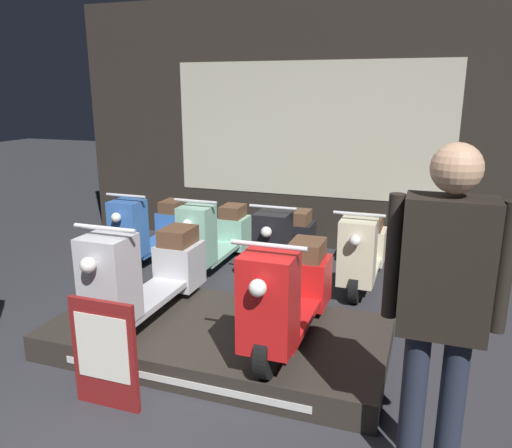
{
  "coord_description": "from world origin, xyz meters",
  "views": [
    {
      "loc": [
        1.5,
        -2.31,
        2.05
      ],
      "look_at": [
        -0.0,
        1.98,
        0.82
      ],
      "focal_mm": 35.0,
      "sensor_mm": 36.0,
      "label": 1
    }
  ],
  "objects_px": {
    "scooter_display_left": "(148,274)",
    "person_right_browsing": "(443,294)",
    "scooter_backrow_1": "(216,236)",
    "scooter_backrow_3": "(363,251)",
    "scooter_backrow_2": "(286,243)",
    "scooter_backrow_0": "(152,229)",
    "price_sign_board": "(104,354)",
    "scooter_display_right": "(290,293)"
  },
  "relations": [
    {
      "from": "scooter_backrow_1",
      "to": "price_sign_board",
      "type": "distance_m",
      "value": 2.81
    },
    {
      "from": "scooter_backrow_0",
      "to": "scooter_backrow_1",
      "type": "distance_m",
      "value": 0.86
    },
    {
      "from": "scooter_display_left",
      "to": "scooter_backrow_1",
      "type": "distance_m",
      "value": 1.88
    },
    {
      "from": "scooter_backrow_1",
      "to": "scooter_display_left",
      "type": "bearing_deg",
      "value": -83.5
    },
    {
      "from": "scooter_backrow_0",
      "to": "scooter_backrow_1",
      "type": "bearing_deg",
      "value": 0.0
    },
    {
      "from": "scooter_backrow_2",
      "to": "scooter_backrow_3",
      "type": "bearing_deg",
      "value": 0.0
    },
    {
      "from": "scooter_backrow_3",
      "to": "scooter_backrow_0",
      "type": "bearing_deg",
      "value": 180.0
    },
    {
      "from": "scooter_backrow_0",
      "to": "price_sign_board",
      "type": "relative_size",
      "value": 2.01
    },
    {
      "from": "scooter_backrow_2",
      "to": "person_right_browsing",
      "type": "bearing_deg",
      "value": -60.27
    },
    {
      "from": "scooter_display_left",
      "to": "person_right_browsing",
      "type": "height_order",
      "value": "person_right_browsing"
    },
    {
      "from": "scooter_backrow_3",
      "to": "price_sign_board",
      "type": "distance_m",
      "value": 3.07
    },
    {
      "from": "scooter_backrow_0",
      "to": "scooter_backrow_3",
      "type": "relative_size",
      "value": 1.0
    },
    {
      "from": "scooter_display_right",
      "to": "scooter_backrow_3",
      "type": "xyz_separation_m",
      "value": [
        0.31,
        1.86,
        -0.21
      ]
    },
    {
      "from": "scooter_backrow_1",
      "to": "price_sign_board",
      "type": "height_order",
      "value": "scooter_backrow_1"
    },
    {
      "from": "scooter_display_right",
      "to": "scooter_backrow_2",
      "type": "bearing_deg",
      "value": 106.63
    },
    {
      "from": "person_right_browsing",
      "to": "price_sign_board",
      "type": "bearing_deg",
      "value": -179.51
    },
    {
      "from": "scooter_backrow_1",
      "to": "scooter_backrow_2",
      "type": "height_order",
      "value": "same"
    },
    {
      "from": "scooter_backrow_3",
      "to": "price_sign_board",
      "type": "height_order",
      "value": "scooter_backrow_3"
    },
    {
      "from": "scooter_backrow_0",
      "to": "price_sign_board",
      "type": "height_order",
      "value": "scooter_backrow_0"
    },
    {
      "from": "scooter_backrow_2",
      "to": "person_right_browsing",
      "type": "height_order",
      "value": "person_right_browsing"
    },
    {
      "from": "scooter_display_left",
      "to": "scooter_backrow_2",
      "type": "distance_m",
      "value": 1.98
    },
    {
      "from": "scooter_backrow_2",
      "to": "person_right_browsing",
      "type": "xyz_separation_m",
      "value": [
        1.58,
        -2.76,
        0.71
      ]
    },
    {
      "from": "scooter_display_left",
      "to": "price_sign_board",
      "type": "distance_m",
      "value": 0.96
    },
    {
      "from": "scooter_backrow_1",
      "to": "price_sign_board",
      "type": "bearing_deg",
      "value": -81.26
    },
    {
      "from": "scooter_backrow_1",
      "to": "person_right_browsing",
      "type": "distance_m",
      "value": 3.75
    },
    {
      "from": "scooter_backrow_1",
      "to": "scooter_backrow_3",
      "type": "distance_m",
      "value": 1.73
    },
    {
      "from": "scooter_backrow_2",
      "to": "price_sign_board",
      "type": "distance_m",
      "value": 2.81
    },
    {
      "from": "scooter_display_left",
      "to": "scooter_backrow_0",
      "type": "xyz_separation_m",
      "value": [
        -1.08,
        1.86,
        -0.21
      ]
    },
    {
      "from": "scooter_backrow_3",
      "to": "scooter_display_left",
      "type": "bearing_deg",
      "value": -129.18
    },
    {
      "from": "scooter_display_left",
      "to": "scooter_backrow_0",
      "type": "bearing_deg",
      "value": 120.04
    },
    {
      "from": "scooter_backrow_1",
      "to": "scooter_backrow_3",
      "type": "height_order",
      "value": "same"
    },
    {
      "from": "scooter_backrow_1",
      "to": "scooter_display_right",
      "type": "bearing_deg",
      "value": -52.65
    },
    {
      "from": "scooter_display_right",
      "to": "price_sign_board",
      "type": "distance_m",
      "value": 1.37
    },
    {
      "from": "scooter_backrow_1",
      "to": "scooter_backrow_3",
      "type": "xyz_separation_m",
      "value": [
        1.73,
        0.0,
        0.0
      ]
    },
    {
      "from": "scooter_display_right",
      "to": "person_right_browsing",
      "type": "distance_m",
      "value": 1.45
    },
    {
      "from": "scooter_backrow_0",
      "to": "scooter_backrow_2",
      "type": "height_order",
      "value": "same"
    },
    {
      "from": "scooter_backrow_1",
      "to": "scooter_backrow_3",
      "type": "bearing_deg",
      "value": 0.0
    },
    {
      "from": "scooter_display_right",
      "to": "person_right_browsing",
      "type": "xyz_separation_m",
      "value": [
        1.02,
        -0.9,
        0.5
      ]
    },
    {
      "from": "scooter_display_left",
      "to": "scooter_backrow_3",
      "type": "relative_size",
      "value": 1.0
    },
    {
      "from": "scooter_display_right",
      "to": "scooter_backrow_1",
      "type": "distance_m",
      "value": 2.35
    },
    {
      "from": "scooter_backrow_2",
      "to": "price_sign_board",
      "type": "height_order",
      "value": "scooter_backrow_2"
    },
    {
      "from": "person_right_browsing",
      "to": "price_sign_board",
      "type": "xyz_separation_m",
      "value": [
        -2.01,
        -0.02,
        -0.7
      ]
    }
  ]
}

